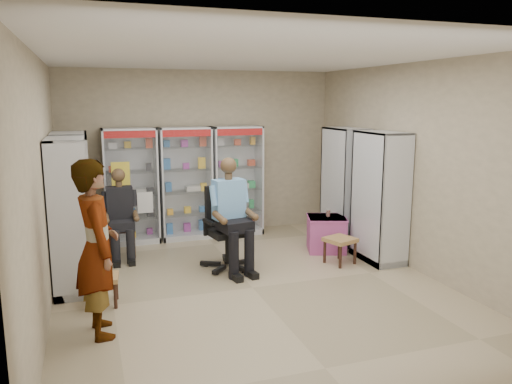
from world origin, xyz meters
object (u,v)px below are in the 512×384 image
object	(u,v)px
office_chair	(227,228)
woven_stool_b	(103,290)
cabinet_back_mid	(186,183)
cabinet_back_left	(131,186)
cabinet_right_far	(345,186)
cabinet_left_far	(73,200)
seated_shopkeeper	(228,218)
pink_trunk	(326,234)
standing_man	(97,248)
woven_stool_a	(340,251)
cabinet_right_near	(380,197)
cabinet_left_near	(71,216)
wooden_chair	(121,227)
cabinet_back_right	(237,181)

from	to	relation	value
office_chair	woven_stool_b	size ratio (longest dim) A/B	3.31
cabinet_back_mid	woven_stool_b	distance (m)	3.20
cabinet_back_left	cabinet_back_mid	xyz separation A→B (m)	(0.95, 0.00, 0.00)
cabinet_right_far	woven_stool_b	size ratio (longest dim) A/B	5.41
cabinet_right_far	cabinet_left_far	xyz separation A→B (m)	(-4.46, 0.20, 0.00)
seated_shopkeeper	pink_trunk	distance (m)	1.88
cabinet_left_far	standing_man	bearing A→B (deg)	6.35
cabinet_right_far	cabinet_left_far	world-z (taller)	same
office_chair	seated_shopkeeper	xyz separation A→B (m)	(0.00, -0.05, 0.17)
pink_trunk	woven_stool_b	distance (m)	3.77
woven_stool_b	standing_man	distance (m)	1.08
cabinet_back_left	cabinet_left_far	distance (m)	1.32
pink_trunk	woven_stool_a	world-z (taller)	pink_trunk
cabinet_right_near	cabinet_left_near	size ratio (longest dim) A/B	1.00
woven_stool_a	woven_stool_b	size ratio (longest dim) A/B	1.09
cabinet_back_mid	wooden_chair	world-z (taller)	cabinet_back_mid
cabinet_right_far	seated_shopkeeper	distance (m)	2.45
cabinet_right_near	cabinet_left_far	world-z (taller)	same
cabinet_back_left	woven_stool_b	size ratio (longest dim) A/B	5.41
woven_stool_a	standing_man	world-z (taller)	standing_man
cabinet_back_right	seated_shopkeeper	bearing A→B (deg)	-110.12
cabinet_left_far	wooden_chair	distance (m)	0.89
cabinet_back_right	pink_trunk	bearing A→B (deg)	-54.69
pink_trunk	woven_stool_b	bearing A→B (deg)	-162.40
cabinet_back_left	office_chair	distance (m)	2.23
cabinet_back_mid	cabinet_right_near	distance (m)	3.41
cabinet_left_far	pink_trunk	size ratio (longest dim) A/B	3.35
standing_man	pink_trunk	bearing A→B (deg)	-69.38
wooden_chair	woven_stool_b	xyz separation A→B (m)	(-0.35, -1.94, -0.29)
cabinet_left_far	woven_stool_b	size ratio (longest dim) A/B	5.41
seated_shopkeeper	woven_stool_b	world-z (taller)	seated_shopkeeper
cabinet_back_left	cabinet_back_right	size ratio (longest dim) A/B	1.00
cabinet_back_mid	woven_stool_b	world-z (taller)	cabinet_back_mid
cabinet_right_far	woven_stool_a	bearing A→B (deg)	148.89
woven_stool_b	standing_man	bearing A→B (deg)	-93.70
cabinet_right_far	wooden_chair	world-z (taller)	cabinet_right_far
cabinet_left_near	wooden_chair	size ratio (longest dim) A/B	2.13
cabinet_left_far	office_chair	distance (m)	2.36
pink_trunk	cabinet_right_near	bearing A→B (deg)	-52.00
cabinet_right_far	pink_trunk	size ratio (longest dim) A/B	3.35
cabinet_right_near	standing_man	world-z (taller)	cabinet_right_near
seated_shopkeeper	cabinet_left_far	bearing A→B (deg)	146.15
cabinet_right_far	woven_stool_b	xyz separation A→B (m)	(-4.13, -1.54, -0.82)
woven_stool_a	standing_man	bearing A→B (deg)	-160.57
cabinet_left_far	pink_trunk	distance (m)	4.03
cabinet_back_mid	office_chair	size ratio (longest dim) A/B	1.64
office_chair	seated_shopkeeper	size ratio (longest dim) A/B	0.79
cabinet_left_far	woven_stool_a	size ratio (longest dim) A/B	4.95
wooden_chair	cabinet_right_far	bearing A→B (deg)	-6.04
cabinet_back_left	woven_stool_b	bearing A→B (deg)	-102.64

